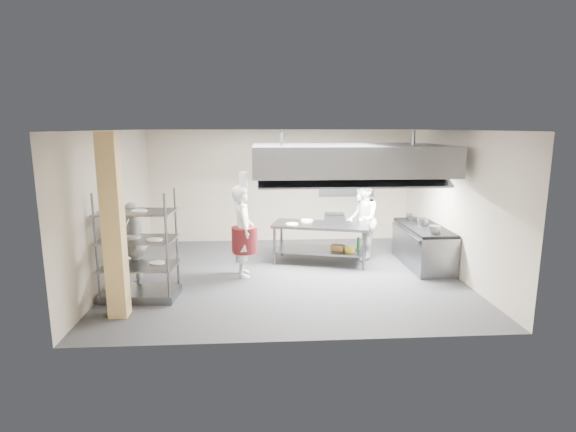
{
  "coord_description": "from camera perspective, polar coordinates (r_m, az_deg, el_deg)",
  "views": [
    {
      "loc": [
        -0.57,
        -9.03,
        3.06
      ],
      "look_at": [
        0.02,
        0.2,
        1.23
      ],
      "focal_mm": 28.0,
      "sensor_mm": 36.0,
      "label": 1
    }
  ],
  "objects": [
    {
      "name": "floor",
      "position": [
        9.55,
        -0.05,
        -7.47
      ],
      "size": [
        7.0,
        7.0,
        0.0
      ],
      "primitive_type": "plane",
      "color": "#323234",
      "rests_on": "ground"
    },
    {
      "name": "chef_head",
      "position": [
        9.3,
        -5.79,
        -1.94
      ],
      "size": [
        0.56,
        0.76,
        1.9
      ],
      "primitive_type": "imported",
      "rotation": [
        0.0,
        0.0,
        1.73
      ],
      "color": "white",
      "rests_on": "floor"
    },
    {
      "name": "hood_strip_b",
      "position": [
        9.88,
        12.69,
        5.25
      ],
      "size": [
        1.6,
        0.12,
        0.04
      ],
      "primitive_type": "cube",
      "color": "white",
      "rests_on": "exhaust_hood"
    },
    {
      "name": "wicker_basket",
      "position": [
        10.24,
        6.35,
        -4.01
      ],
      "size": [
        0.35,
        0.3,
        0.13
      ],
      "primitive_type": "cube",
      "rotation": [
        0.0,
        0.0,
        -0.44
      ],
      "color": "#98663D",
      "rests_on": "island_undershelf"
    },
    {
      "name": "wall_left",
      "position": [
        9.62,
        -21.35,
        1.11
      ],
      "size": [
        0.0,
        6.0,
        6.0
      ],
      "primitive_type": "plane",
      "rotation": [
        1.57,
        0.0,
        1.57
      ],
      "color": "#B8A992",
      "rests_on": "ground"
    },
    {
      "name": "griddle",
      "position": [
        10.15,
        5.91,
        -0.43
      ],
      "size": [
        0.5,
        0.41,
        0.22
      ],
      "primitive_type": "cube",
      "rotation": [
        0.0,
        0.0,
        -0.11
      ],
      "color": "slate",
      "rests_on": "island_worktop"
    },
    {
      "name": "hood_strip_a",
      "position": [
        9.53,
        2.21,
        5.31
      ],
      "size": [
        1.6,
        0.12,
        0.04
      ],
      "primitive_type": "cube",
      "color": "white",
      "rests_on": "exhaust_hood"
    },
    {
      "name": "column",
      "position": [
        7.66,
        -21.28,
        -1.3
      ],
      "size": [
        0.3,
        0.3,
        3.0
      ],
      "primitive_type": "cube",
      "color": "#DEB972",
      "rests_on": "floor"
    },
    {
      "name": "range_top",
      "position": [
        10.44,
        16.9,
        -1.39
      ],
      "size": [
        0.78,
        1.96,
        0.06
      ],
      "primitive_type": "cube",
      "color": "black",
      "rests_on": "cooking_range"
    },
    {
      "name": "exhaust_hood",
      "position": [
        9.64,
        7.59,
        7.19
      ],
      "size": [
        4.0,
        2.5,
        0.6
      ],
      "primitive_type": "cube",
      "color": "slate",
      "rests_on": "ceiling"
    },
    {
      "name": "wall_back",
      "position": [
        12.14,
        -0.95,
        3.83
      ],
      "size": [
        7.0,
        0.0,
        7.0
      ],
      "primitive_type": "plane",
      "rotation": [
        1.57,
        0.0,
        0.0
      ],
      "color": "#B8A992",
      "rests_on": "ground"
    },
    {
      "name": "island_worktop",
      "position": [
        10.19,
        4.18,
        -1.16
      ],
      "size": [
        2.31,
        1.43,
        0.06
      ],
      "primitive_type": "cube",
      "rotation": [
        0.0,
        0.0,
        -0.26
      ],
      "color": "slate",
      "rests_on": "island"
    },
    {
      "name": "wall_right",
      "position": [
        10.03,
        20.34,
        1.56
      ],
      "size": [
        0.0,
        6.0,
        6.0
      ],
      "primitive_type": "plane",
      "rotation": [
        1.57,
        0.0,
        -1.57
      ],
      "color": "#B8A992",
      "rests_on": "ground"
    },
    {
      "name": "island",
      "position": [
        10.29,
        4.15,
        -3.47
      ],
      "size": [
        2.31,
        1.43,
        0.91
      ],
      "primitive_type": null,
      "rotation": [
        0.0,
        0.0,
        -0.26
      ],
      "color": "slate",
      "rests_on": "floor"
    },
    {
      "name": "stockpot",
      "position": [
        10.47,
        16.69,
        -0.7
      ],
      "size": [
        0.24,
        0.24,
        0.17
      ],
      "primitive_type": "cylinder",
      "color": "slate",
      "rests_on": "range_top"
    },
    {
      "name": "plate_stack",
      "position": [
        8.56,
        -18.34,
        -5.85
      ],
      "size": [
        0.28,
        0.28,
        0.05
      ],
      "primitive_type": "cylinder",
      "color": "white",
      "rests_on": "pass_rack"
    },
    {
      "name": "cooking_range",
      "position": [
        10.54,
        16.76,
        -3.77
      ],
      "size": [
        0.8,
        2.0,
        0.84
      ],
      "primitive_type": "cube",
      "color": "slate",
      "rests_on": "floor"
    },
    {
      "name": "pass_rack",
      "position": [
        8.47,
        -18.49,
        -3.54
      ],
      "size": [
        1.37,
        0.86,
        1.98
      ],
      "primitive_type": null,
      "rotation": [
        0.0,
        0.0,
        -0.07
      ],
      "color": "gray",
      "rests_on": "floor"
    },
    {
      "name": "chef_line",
      "position": [
        10.59,
        9.35,
        -0.48
      ],
      "size": [
        0.88,
        1.04,
        1.88
      ],
      "primitive_type": "imported",
      "rotation": [
        0.0,
        0.0,
        -1.77
      ],
      "color": "silver",
      "rests_on": "floor"
    },
    {
      "name": "chef_plating",
      "position": [
        9.0,
        -18.92,
        -3.61
      ],
      "size": [
        0.67,
        1.07,
        1.7
      ],
      "primitive_type": "imported",
      "rotation": [
        0.0,
        0.0,
        -1.3
      ],
      "color": "silver",
      "rests_on": "floor"
    },
    {
      "name": "wall_shelf",
      "position": [
        12.21,
        7.58,
        3.77
      ],
      "size": [
        1.5,
        0.28,
        0.04
      ],
      "primitive_type": "cube",
      "color": "slate",
      "rests_on": "wall_back"
    },
    {
      "name": "ceiling",
      "position": [
        9.05,
        -0.05,
        10.84
      ],
      "size": [
        7.0,
        7.0,
        0.0
      ],
      "primitive_type": "plane",
      "rotation": [
        3.14,
        0.0,
        0.0
      ],
      "color": "silver",
      "rests_on": "wall_back"
    },
    {
      "name": "island_undershelf",
      "position": [
        10.33,
        4.13,
        -4.3
      ],
      "size": [
        2.12,
        1.29,
        0.04
      ],
      "primitive_type": "cube",
      "rotation": [
        0.0,
        0.0,
        -0.26
      ],
      "color": "slate",
      "rests_on": "island"
    }
  ]
}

